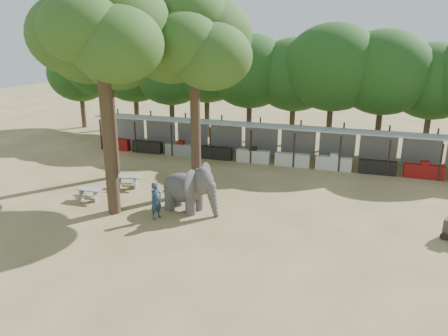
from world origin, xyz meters
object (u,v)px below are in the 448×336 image
(yard_tree_left, at_px, (105,45))
(yard_tree_back, at_px, (193,40))
(handler, at_px, (156,201))
(picnic_table_far, at_px, (128,180))
(elephant, at_px, (190,188))
(picnic_table_near, at_px, (90,193))
(yard_tree_center, at_px, (99,26))

(yard_tree_left, relative_size, yard_tree_back, 0.97)
(handler, distance_m, picnic_table_far, 5.15)
(elephant, xyz_separation_m, picnic_table_far, (-4.92, 2.15, -0.79))
(yard_tree_left, relative_size, picnic_table_far, 6.47)
(handler, relative_size, picnic_table_near, 1.38)
(yard_tree_center, distance_m, picnic_table_near, 9.06)
(yard_tree_left, height_order, picnic_table_far, yard_tree_left)
(yard_tree_center, xyz_separation_m, handler, (2.58, -0.23, -8.26))
(yard_tree_center, height_order, yard_tree_back, yard_tree_center)
(yard_tree_left, distance_m, yard_tree_back, 6.09)
(yard_tree_center, bearing_deg, yard_tree_left, 120.96)
(elephant, bearing_deg, picnic_table_far, 166.86)
(yard_tree_back, distance_m, picnic_table_near, 10.07)
(yard_tree_left, distance_m, picnic_table_far, 8.13)
(elephant, height_order, picnic_table_far, elephant)
(handler, xyz_separation_m, picnic_table_near, (-4.67, 1.11, -0.51))
(yard_tree_left, height_order, yard_tree_back, yard_tree_back)
(yard_tree_left, bearing_deg, yard_tree_back, -9.46)
(yard_tree_center, xyz_separation_m, picnic_table_near, (-2.09, 0.88, -8.77))
(yard_tree_back, relative_size, elephant, 3.35)
(picnic_table_near, height_order, picnic_table_far, picnic_table_far)
(yard_tree_back, bearing_deg, elephant, -73.95)
(yard_tree_left, distance_m, picnic_table_near, 8.84)
(yard_tree_left, height_order, elephant, yard_tree_left)
(picnic_table_far, bearing_deg, yard_tree_back, -3.83)
(yard_tree_left, height_order, handler, yard_tree_left)
(picnic_table_far, bearing_deg, yard_tree_left, 125.74)
(yard_tree_center, distance_m, picnic_table_far, 9.42)
(yard_tree_back, bearing_deg, handler, -95.67)
(yard_tree_left, distance_m, handler, 10.54)
(handler, bearing_deg, elephant, -20.59)
(elephant, xyz_separation_m, handler, (-1.23, -1.42, -0.32))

